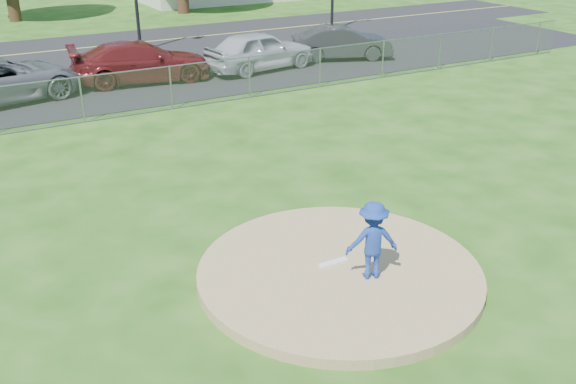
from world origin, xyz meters
name	(u,v)px	position (x,y,z in m)	size (l,w,h in m)	color
ground	(164,130)	(0.00, 10.00, 0.00)	(120.00, 120.00, 0.00)	#204C10
pitchers_mound	(339,273)	(0.00, 0.00, 0.10)	(5.40, 5.40, 0.20)	#A4875A
pitching_rubber	(334,263)	(0.00, 0.20, 0.22)	(0.60, 0.15, 0.04)	white
chain_link_fence	(142,92)	(0.00, 12.00, 0.75)	(40.00, 0.06, 1.50)	gray
parking_lot	(109,84)	(0.00, 16.50, 0.01)	(50.00, 8.00, 0.01)	black
street	(69,49)	(0.00, 24.00, 0.00)	(60.00, 7.00, 0.01)	black
pitcher	(372,240)	(0.35, -0.51, 0.95)	(0.97, 0.56, 1.50)	#1B3896
parked_car_darkred	(141,62)	(1.26, 16.18, 0.80)	(2.22, 5.46, 1.58)	maroon
parked_car_pearl	(260,50)	(6.27, 15.66, 0.84)	(1.95, 4.86, 1.65)	silver
parked_car_charcoal	(342,43)	(10.48, 15.71, 0.75)	(1.56, 4.48, 1.48)	#2A2A2D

